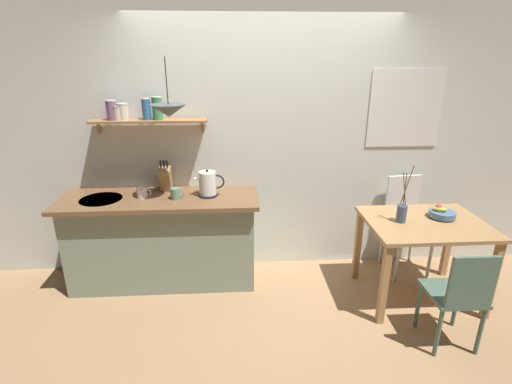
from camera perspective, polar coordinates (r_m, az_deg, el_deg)
name	(u,v)px	position (r m, az deg, el deg)	size (l,w,h in m)	color
ground_plane	(268,295)	(3.73, 1.84, -15.18)	(14.00, 14.00, 0.00)	#A87F56
back_wall	(284,140)	(3.80, 4.28, 7.88)	(6.80, 0.11, 2.70)	silver
kitchen_counter	(163,239)	(3.82, -13.80, -6.90)	(1.83, 0.63, 0.90)	gray
wall_shelf	(138,114)	(3.66, -17.29, 11.07)	(1.06, 0.20, 0.34)	#9E6B3D
dining_table	(424,233)	(3.69, 23.94, -5.72)	(1.02, 0.79, 0.77)	tan
dining_chair_near	(459,294)	(3.27, 28.22, -13.34)	(0.38, 0.39, 0.85)	#4C6B5B
dining_chair_far	(405,221)	(4.20, 21.43, -4.10)	(0.44, 0.44, 0.99)	white
fruit_bowl	(442,213)	(3.77, 26.13, -2.84)	(0.23, 0.23, 0.12)	#51759E
twig_vase	(402,212)	(3.52, 21.07, -2.88)	(0.10, 0.09, 0.51)	#475675
electric_kettle	(208,184)	(3.53, -7.24, 1.21)	(0.27, 0.18, 0.26)	black
knife_block	(166,178)	(3.74, -13.44, 2.01)	(0.10, 0.19, 0.31)	tan
coffee_mug_by_sink	(142,193)	(3.63, -16.75, -0.09)	(0.13, 0.09, 0.10)	white
coffee_mug_spare	(176,193)	(3.53, -12.01, -0.21)	(0.13, 0.08, 0.10)	slate
pendant_lamp	(169,111)	(3.25, -12.99, 11.83)	(0.30, 0.30, 0.47)	black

